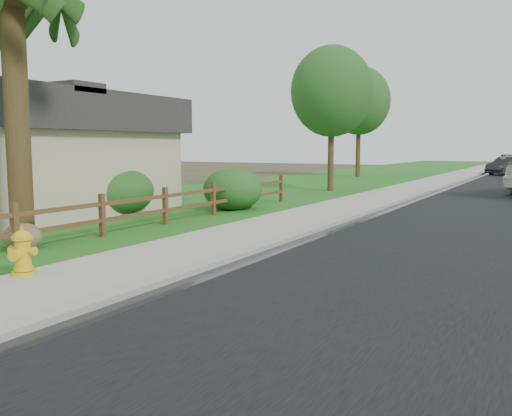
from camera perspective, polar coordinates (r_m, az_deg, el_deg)
The scene contains 15 objects.
ground at distance 7.72m, azimuth -24.53°, elevation -10.94°, with size 120.00×120.00×0.00m, color #39321F.
curb at distance 39.73m, azimuth 21.29°, elevation 2.94°, with size 0.40×90.00×0.12m, color gray.
wet_gutter at distance 39.69m, azimuth 21.79°, elevation 2.86°, with size 0.50×90.00×0.00m, color black.
sidewalk at distance 39.94m, azimuth 19.45°, elevation 3.02°, with size 2.20×90.00×0.10m, color #9E998A.
grass_strip at distance 40.31m, azimuth 16.78°, elevation 3.11°, with size 1.60×90.00×0.06m, color #255217.
lawn_near at distance 41.76m, azimuth 9.80°, elevation 3.39°, with size 9.00×90.00×0.04m, color #255217.
ranch_fence at distance 14.46m, azimuth -12.52°, elevation -0.06°, with size 0.12×16.92×1.10m.
fire_hydrant at distance 9.81m, azimuth -23.36°, elevation -4.34°, with size 0.55×0.44×0.83m.
dark_car_far at distance 46.69m, azimuth 24.94°, elevation 4.06°, with size 1.48×4.23×1.39m, color black.
boulder at distance 12.57m, azimuth -23.34°, elevation -2.83°, with size 0.94×0.70×0.63m, color brown.
shrub_b at distance 18.21m, azimuth -14.14°, elevation 1.71°, with size 2.21×2.21×1.55m, color #1B4B1D.
shrub_c at distance 18.82m, azimuth -2.48°, elevation 1.96°, with size 2.06×2.06×1.48m, color #1B4B1D.
shrub_d at distance 18.13m, azimuth -14.40°, elevation 1.66°, with size 2.24×2.24×1.53m, color #1B4B1D.
tree_near_left at distance 27.08m, azimuth 7.98°, elevation 12.04°, with size 4.00×4.00×7.08m.
tree_mid_left at distance 39.86m, azimuth 10.80°, elevation 11.01°, with size 4.40×4.40×7.87m.
Camera 1 is at (6.02, -4.27, 2.24)m, focal length 38.00 mm.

